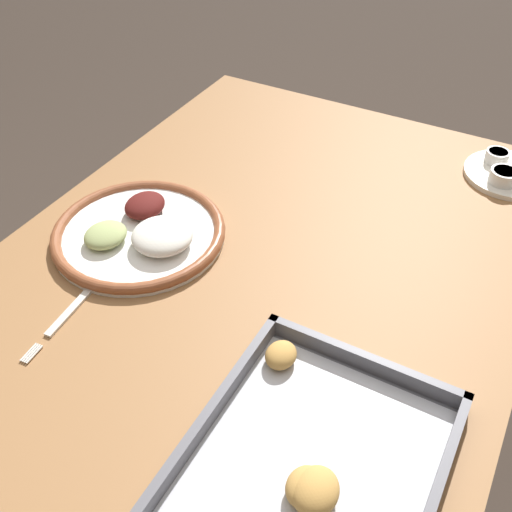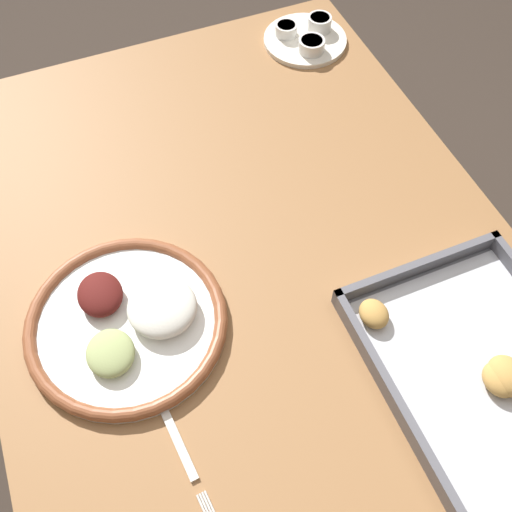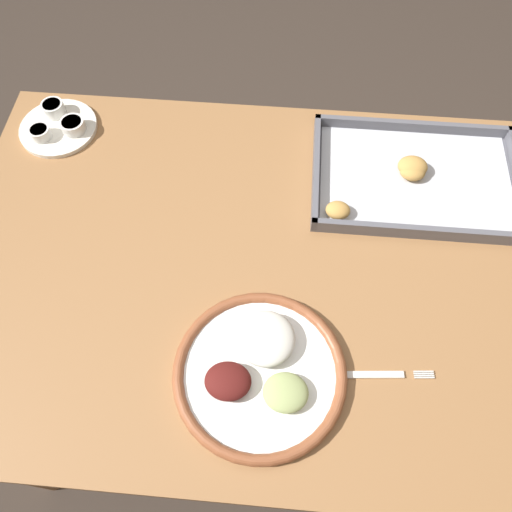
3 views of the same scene
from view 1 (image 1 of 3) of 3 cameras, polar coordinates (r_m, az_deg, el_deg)
ground_plane at (r=1.58m, az=0.20°, el=-20.86°), size 8.00×8.00×0.00m
dining_table at (r=1.07m, az=0.28°, el=-5.14°), size 1.19×0.85×0.73m
dinner_plate at (r=1.06m, az=-10.95°, el=2.25°), size 0.30×0.30×0.05m
fork at (r=0.96m, az=-17.32°, el=-5.06°), size 0.19×0.03×0.00m
saucer_plate at (r=1.29m, az=23.09°, el=7.43°), size 0.17×0.17×0.04m
baking_tray at (r=0.74m, az=3.89°, el=-21.35°), size 0.44×0.29×0.04m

